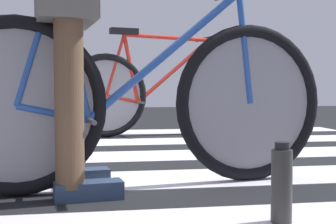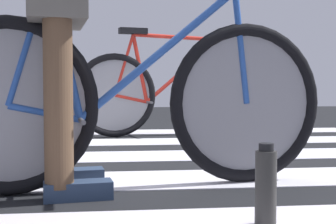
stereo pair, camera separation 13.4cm
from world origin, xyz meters
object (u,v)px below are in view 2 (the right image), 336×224
(cyclist_1_of_3, at_px, (58,39))
(water_bottle, at_px, (266,187))
(bicycle_3_of_3, at_px, (171,92))
(bicycle_1_of_3, at_px, (134,98))

(cyclist_1_of_3, height_order, water_bottle, cyclist_1_of_3)
(bicycle_3_of_3, bearing_deg, cyclist_1_of_3, -119.66)
(cyclist_1_of_3, xyz_separation_m, water_bottle, (0.69, -0.55, -0.50))
(bicycle_1_of_3, relative_size, cyclist_1_of_3, 1.79)
(bicycle_1_of_3, height_order, water_bottle, bicycle_1_of_3)
(bicycle_1_of_3, bearing_deg, cyclist_1_of_3, 180.00)
(bicycle_1_of_3, distance_m, cyclist_1_of_3, 0.39)
(cyclist_1_of_3, relative_size, water_bottle, 3.71)
(bicycle_1_of_3, xyz_separation_m, water_bottle, (0.38, -0.60, -0.26))
(cyclist_1_of_3, relative_size, bicycle_3_of_3, 0.56)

